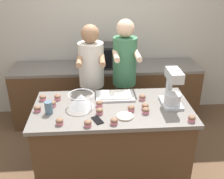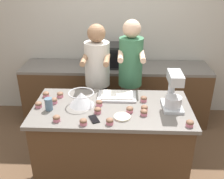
{
  "view_description": "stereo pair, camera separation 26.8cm",
  "coord_description": "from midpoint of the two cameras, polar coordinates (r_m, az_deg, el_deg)",
  "views": [
    {
      "loc": [
        -0.17,
        -2.37,
        2.28
      ],
      "look_at": [
        0.0,
        0.04,
        1.12
      ],
      "focal_mm": 42.0,
      "sensor_mm": 36.0,
      "label": 1
    },
    {
      "loc": [
        0.1,
        -2.37,
        2.28
      ],
      "look_at": [
        0.0,
        0.04,
        1.12
      ],
      "focal_mm": 42.0,
      "sensor_mm": 36.0,
      "label": 2
    }
  ],
  "objects": [
    {
      "name": "mixing_bowl",
      "position": [
        2.73,
        -3.9,
        -1.97
      ],
      "size": [
        0.27,
        0.27,
        0.14
      ],
      "color": "#BCBCC1",
      "rests_on": "island_counter"
    },
    {
      "name": "person_left",
      "position": [
        3.37,
        -0.88,
        1.12
      ],
      "size": [
        0.33,
        0.5,
        1.65
      ],
      "color": "#232328",
      "rests_on": "ground_plane"
    },
    {
      "name": "cell_phone",
      "position": [
        2.5,
        -0.87,
        -6.54
      ],
      "size": [
        0.12,
        0.16,
        0.01
      ],
      "color": "black",
      "rests_on": "island_counter"
    },
    {
      "name": "cupcake_8",
      "position": [
        2.6,
        9.94,
        -5.01
      ],
      "size": [
        0.07,
        0.07,
        0.06
      ],
      "color": "#D17084",
      "rests_on": "island_counter"
    },
    {
      "name": "cupcake_13",
      "position": [
        2.97,
        -11.72,
        -1.09
      ],
      "size": [
        0.07,
        0.07,
        0.06
      ],
      "color": "#D17084",
      "rests_on": "island_counter"
    },
    {
      "name": "cupcake_10",
      "position": [
        2.54,
        19.53,
        -7.03
      ],
      "size": [
        0.07,
        0.07,
        0.06
      ],
      "color": "#D17084",
      "rests_on": "island_counter"
    },
    {
      "name": "drinking_glass",
      "position": [
        2.69,
        -10.87,
        -3.21
      ],
      "size": [
        0.08,
        0.08,
        0.13
      ],
      "color": "slate",
      "rests_on": "island_counter"
    },
    {
      "name": "back_counter",
      "position": [
        4.11,
        2.6,
        -0.83
      ],
      "size": [
        2.8,
        0.6,
        0.9
      ],
      "color": "#4C331E",
      "rests_on": "ground_plane"
    },
    {
      "name": "cupcake_2",
      "position": [
        2.5,
        -9.0,
        -6.29
      ],
      "size": [
        0.07,
        0.07,
        0.06
      ],
      "color": "#D17084",
      "rests_on": "island_counter"
    },
    {
      "name": "cupcake_1",
      "position": [
        2.73,
        -0.01,
        -3.01
      ],
      "size": [
        0.07,
        0.07,
        0.06
      ],
      "color": "#D17084",
      "rests_on": "island_counter"
    },
    {
      "name": "small_plate",
      "position": [
        2.54,
        5.25,
        -6.05
      ],
      "size": [
        0.16,
        0.16,
        0.02
      ],
      "color": "beige",
      "rests_on": "island_counter"
    },
    {
      "name": "cupcake_0",
      "position": [
        2.82,
        -9.88,
        -2.46
      ],
      "size": [
        0.07,
        0.07,
        0.06
      ],
      "color": "#D17084",
      "rests_on": "island_counter"
    },
    {
      "name": "cupcake_5",
      "position": [
        2.67,
        9.93,
        -4.1
      ],
      "size": [
        0.07,
        0.07,
        0.06
      ],
      "color": "#D17084",
      "rests_on": "island_counter"
    },
    {
      "name": "baking_tray",
      "position": [
        2.91,
        3.71,
        -1.47
      ],
      "size": [
        0.42,
        0.27,
        0.04
      ],
      "color": "#BCBCC1",
      "rests_on": "island_counter"
    },
    {
      "name": "cupcake_6",
      "position": [
        2.42,
        -3.1,
        -7.11
      ],
      "size": [
        0.07,
        0.07,
        0.06
      ],
      "color": "#D17084",
      "rests_on": "island_counter"
    },
    {
      "name": "cupcake_3",
      "position": [
        2.85,
        9.61,
        -2.08
      ],
      "size": [
        0.07,
        0.07,
        0.06
      ],
      "color": "#D17084",
      "rests_on": "island_counter"
    },
    {
      "name": "cupcake_4",
      "position": [
        2.63,
        6.8,
        -4.41
      ],
      "size": [
        0.07,
        0.07,
        0.06
      ],
      "color": "#D17084",
      "rests_on": "island_counter"
    },
    {
      "name": "stand_mixer",
      "position": [
        2.73,
        15.99,
        -0.75
      ],
      "size": [
        0.2,
        0.3,
        0.39
      ],
      "color": "#B2B7BC",
      "rests_on": "island_counter"
    },
    {
      "name": "island_counter",
      "position": [
        2.98,
        2.59,
        -11.73
      ],
      "size": [
        1.64,
        0.83,
        0.94
      ],
      "color": "#4C331E",
      "rests_on": "ground_plane"
    },
    {
      "name": "ground_plane",
      "position": [
        3.29,
        2.42,
        -18.3
      ],
      "size": [
        16.0,
        16.0,
        0.0
      ],
      "primitive_type": "plane",
      "color": "brown"
    },
    {
      "name": "cupcake_12",
      "position": [
        2.6,
        -0.19,
        -4.64
      ],
      "size": [
        0.07,
        0.07,
        0.06
      ],
      "color": "#D17084",
      "rests_on": "island_counter"
    },
    {
      "name": "cupcake_11",
      "position": [
        2.93,
        -8.69,
        -1.15
      ],
      "size": [
        0.07,
        0.07,
        0.06
      ],
      "color": "#D17084",
      "rests_on": "island_counter"
    },
    {
      "name": "back_wall",
      "position": [
        4.14,
        2.86,
        12.59
      ],
      "size": [
        10.0,
        0.06,
        2.7
      ],
      "color": "#B2ADA3",
      "rests_on": "ground_plane"
    },
    {
      "name": "person_right",
      "position": [
        3.36,
        6.23,
        1.58
      ],
      "size": [
        0.31,
        0.49,
        1.71
      ],
      "color": "brown",
      "rests_on": "ground_plane"
    },
    {
      "name": "cupcake_9",
      "position": [
        2.77,
        -13.08,
        -3.28
      ],
      "size": [
        0.07,
        0.07,
        0.06
      ],
      "color": "#D17084",
      "rests_on": "island_counter"
    },
    {
      "name": "microwave_oven",
      "position": [
        3.87,
        2.04,
        7.38
      ],
      "size": [
        0.49,
        0.35,
        0.33
      ],
      "color": "black",
      "rests_on": "back_counter"
    },
    {
      "name": "cupcake_7",
      "position": [
        2.43,
        2.68,
        -7.0
      ],
      "size": [
        0.07,
        0.07,
        0.06
      ],
      "color": "#D17084",
      "rests_on": "island_counter"
    }
  ]
}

